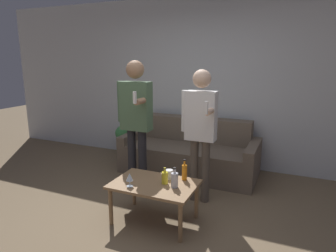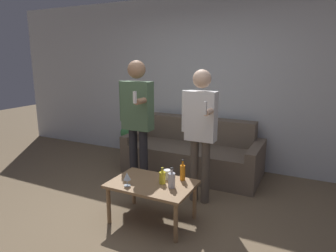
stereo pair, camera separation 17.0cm
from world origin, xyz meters
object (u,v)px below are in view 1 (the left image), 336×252
at_px(couch, 190,153).
at_px(person_standing_left, 136,115).
at_px(bottle_orange, 184,172).
at_px(coffee_table, 154,188).
at_px(person_standing_right, 200,124).

distance_m(couch, person_standing_left, 1.24).
xyz_separation_m(bottle_orange, person_standing_left, (-0.83, 0.43, 0.49)).
relative_size(coffee_table, person_standing_right, 0.55).
bearing_deg(coffee_table, person_standing_right, 66.47).
height_order(person_standing_left, person_standing_right, person_standing_left).
height_order(couch, person_standing_right, person_standing_right).
bearing_deg(person_standing_left, bottle_orange, -27.14).
bearing_deg(couch, coffee_table, -84.92).
relative_size(couch, person_standing_left, 1.19).
bearing_deg(couch, person_standing_right, -64.29).
relative_size(bottle_orange, person_standing_right, 0.14).
height_order(bottle_orange, person_standing_left, person_standing_left).
bearing_deg(bottle_orange, coffee_table, -140.47).
distance_m(coffee_table, person_standing_right, 0.93).
distance_m(couch, bottle_orange, 1.41).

